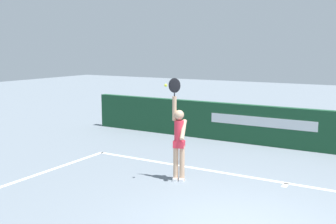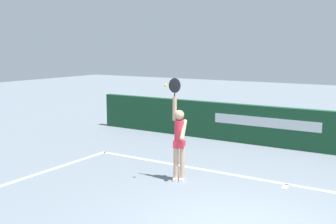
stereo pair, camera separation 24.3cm
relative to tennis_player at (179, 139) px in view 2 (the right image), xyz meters
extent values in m
cube|color=white|center=(2.26, 1.07, -1.00)|extent=(10.95, 0.12, 0.00)
cube|color=white|center=(-3.22, -1.59, -1.00)|extent=(0.12, 5.45, 0.00)
cube|color=white|center=(2.26, 0.92, -1.00)|extent=(0.12, 0.30, 0.00)
cube|color=#154127|center=(2.26, 4.46, -0.36)|extent=(16.26, 0.24, 1.27)
cube|color=silver|center=(0.59, 4.34, -0.23)|extent=(3.43, 0.01, 0.31)
cylinder|color=tan|center=(0.07, 0.03, -0.58)|extent=(0.12, 0.12, 0.84)
cylinder|color=tan|center=(-0.07, -0.02, -0.58)|extent=(0.12, 0.12, 0.84)
cube|color=white|center=(0.08, 0.01, -0.96)|extent=(0.17, 0.26, 0.07)
cube|color=white|center=(-0.06, -0.04, -0.96)|extent=(0.17, 0.26, 0.07)
cylinder|color=#E12E41|center=(0.00, 0.01, 0.13)|extent=(0.22, 0.22, 0.59)
cube|color=#E12E41|center=(0.00, 0.01, -0.12)|extent=(0.30, 0.27, 0.16)
sphere|color=tan|center=(0.00, 0.01, 0.56)|extent=(0.22, 0.22, 0.22)
cylinder|color=tan|center=(-0.10, -0.03, 0.71)|extent=(0.12, 0.12, 0.56)
cylinder|color=tan|center=(0.13, -0.02, 0.23)|extent=(0.21, 0.42, 0.44)
ellipsoid|color=black|center=(-0.10, -0.03, 1.24)|extent=(0.28, 0.11, 0.34)
cylinder|color=black|center=(-0.10, -0.03, 1.05)|extent=(0.03, 0.03, 0.18)
sphere|color=#C8E535|center=(-0.15, -0.34, 1.26)|extent=(0.07, 0.07, 0.07)
camera|label=1|loc=(4.40, -8.03, 2.08)|focal=43.33mm
camera|label=2|loc=(4.61, -7.90, 2.08)|focal=43.33mm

